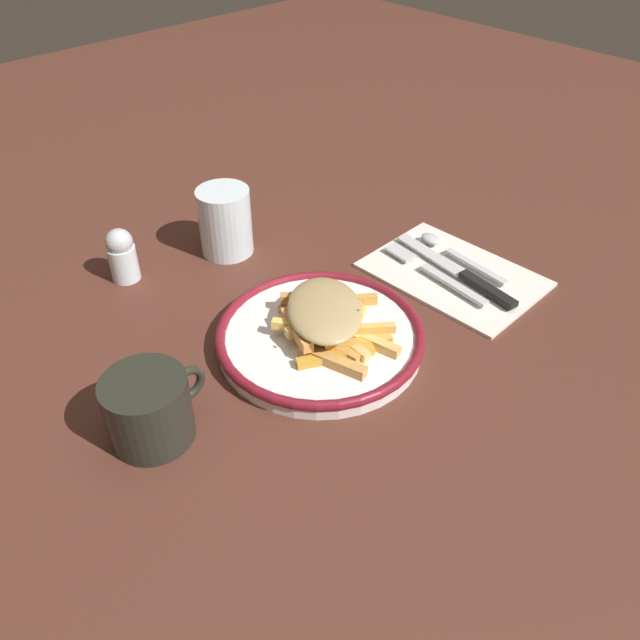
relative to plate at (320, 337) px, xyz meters
The scene contains 10 objects.
ground_plane 0.01m from the plate, ahead, with size 2.60×2.60×0.00m, color #4D281E.
plate is the anchor object (origin of this frame).
fries_heap 0.03m from the plate, 51.11° to the right, with size 0.16×0.16×0.04m.
napkin 0.23m from the plate, ahead, with size 0.16×0.22×0.01m, color silver.
fork 0.20m from the plate, ahead, with size 0.03×0.18×0.01m.
knife 0.23m from the plate, ahead, with size 0.04×0.21×0.01m.
spoon 0.26m from the plate, ahead, with size 0.03×0.15×0.01m.
water_glass 0.25m from the plate, 79.32° to the left, with size 0.07×0.07×0.10m, color silver.
coffee_mug 0.22m from the plate, behind, with size 0.11×0.09×0.07m.
salt_shaker 0.30m from the plate, 108.91° to the left, with size 0.04×0.04×0.08m.
Camera 1 is at (-0.40, -0.42, 0.51)m, focal length 36.46 mm.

